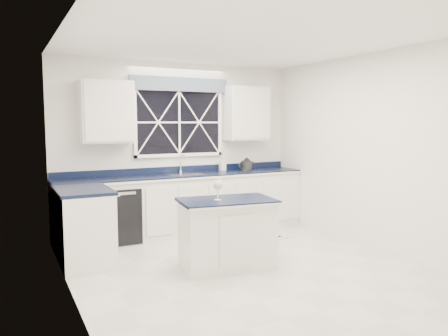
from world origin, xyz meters
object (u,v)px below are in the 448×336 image
faucet (181,163)px  wine_glass (218,185)px  island (227,233)px  dishwasher (117,214)px  soap_bottle (222,164)px  kettle (247,164)px

faucet → wine_glass: size_ratio=1.17×
island → dishwasher: bearing=124.7°
dishwasher → island: (0.90, -1.77, 0.01)m
faucet → island: size_ratio=0.25×
dishwasher → faucet: size_ratio=2.72×
dishwasher → wine_glass: wine_glass is taller
dishwasher → soap_bottle: bearing=6.1°
kettle → soap_bottle: size_ratio=1.46×
island → soap_bottle: bearing=72.0°
faucet → kettle: bearing=-7.3°
wine_glass → soap_bottle: (1.07, 1.97, 0.03)m
kettle → dishwasher: bearing=176.7°
faucet → wine_glass: faucet is taller
dishwasher → faucet: (1.10, 0.19, 0.69)m
dishwasher → island: bearing=-63.0°
dishwasher → kettle: size_ratio=2.59×
dishwasher → faucet: bearing=10.0°
island → wine_glass: bearing=-171.1°
soap_bottle → kettle: bearing=-21.0°
kettle → wine_glass: kettle is taller
dishwasher → faucet: 1.31m
faucet → kettle: size_ratio=0.95×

